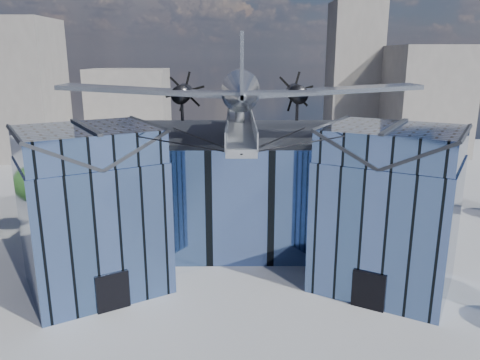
{
  "coord_description": "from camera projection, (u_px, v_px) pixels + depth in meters",
  "views": [
    {
      "loc": [
        -0.33,
        -32.51,
        16.46
      ],
      "look_at": [
        0.0,
        2.0,
        7.2
      ],
      "focal_mm": 35.0,
      "sensor_mm": 36.0,
      "label": 1
    }
  ],
  "objects": [
    {
      "name": "ground_plane",
      "position": [
        240.0,
        278.0,
        35.67
      ],
      "size": [
        120.0,
        120.0,
        0.0
      ],
      "primitive_type": "plane",
      "color": "gray"
    },
    {
      "name": "bg_towers",
      "position": [
        246.0,
        93.0,
        81.85
      ],
      "size": [
        77.0,
        24.5,
        26.0
      ],
      "color": "slate",
      "rests_on": "ground"
    },
    {
      "name": "museum",
      "position": [
        240.0,
        187.0,
        39.85
      ],
      "size": [
        32.88,
        24.5,
        17.6
      ],
      "color": "#4B679A",
      "rests_on": "ground"
    }
  ]
}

